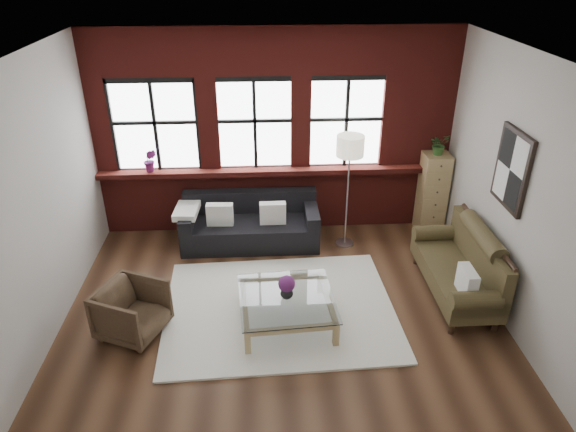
{
  "coord_description": "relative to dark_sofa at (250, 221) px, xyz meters",
  "views": [
    {
      "loc": [
        -0.23,
        -5.11,
        4.18
      ],
      "look_at": [
        0.1,
        0.6,
        1.15
      ],
      "focal_mm": 32.0,
      "sensor_mm": 36.0,
      "label": 1
    }
  ],
  "objects": [
    {
      "name": "floor",
      "position": [
        0.41,
        -1.9,
        -0.38
      ],
      "size": [
        5.5,
        5.5,
        0.0
      ],
      "primitive_type": "plane",
      "color": "#3A2315",
      "rests_on": "ground"
    },
    {
      "name": "ceiling",
      "position": [
        0.41,
        -1.9,
        2.82
      ],
      "size": [
        5.5,
        5.5,
        0.0
      ],
      "primitive_type": "plane",
      "rotation": [
        3.14,
        0.0,
        0.0
      ],
      "color": "white",
      "rests_on": "ground"
    },
    {
      "name": "wall_back",
      "position": [
        0.41,
        0.6,
        1.22
      ],
      "size": [
        5.5,
        0.0,
        5.5
      ],
      "primitive_type": "plane",
      "rotation": [
        1.57,
        0.0,
        0.0
      ],
      "color": "#AFACA3",
      "rests_on": "ground"
    },
    {
      "name": "wall_front",
      "position": [
        0.41,
        -4.4,
        1.22
      ],
      "size": [
        5.5,
        0.0,
        5.5
      ],
      "primitive_type": "plane",
      "rotation": [
        -1.57,
        0.0,
        0.0
      ],
      "color": "#AFACA3",
      "rests_on": "ground"
    },
    {
      "name": "wall_left",
      "position": [
        -2.34,
        -1.9,
        1.22
      ],
      "size": [
        0.0,
        5.0,
        5.0
      ],
      "primitive_type": "plane",
      "rotation": [
        1.57,
        0.0,
        1.57
      ],
      "color": "#AFACA3",
      "rests_on": "ground"
    },
    {
      "name": "wall_right",
      "position": [
        3.16,
        -1.9,
        1.22
      ],
      "size": [
        0.0,
        5.0,
        5.0
      ],
      "primitive_type": "plane",
      "rotation": [
        1.57,
        0.0,
        -1.57
      ],
      "color": "#AFACA3",
      "rests_on": "ground"
    },
    {
      "name": "brick_backwall",
      "position": [
        0.41,
        0.54,
        1.22
      ],
      "size": [
        5.5,
        0.12,
        3.2
      ],
      "primitive_type": null,
      "color": "maroon",
      "rests_on": "floor"
    },
    {
      "name": "sill_ledge",
      "position": [
        0.41,
        0.45,
        0.66
      ],
      "size": [
        5.5,
        0.3,
        0.08
      ],
      "primitive_type": "cube",
      "color": "maroon",
      "rests_on": "brick_backwall"
    },
    {
      "name": "window_left",
      "position": [
        -1.39,
        0.55,
        1.37
      ],
      "size": [
        1.38,
        0.1,
        1.5
      ],
      "primitive_type": null,
      "color": "black",
      "rests_on": "brick_backwall"
    },
    {
      "name": "window_mid",
      "position": [
        0.11,
        0.55,
        1.37
      ],
      "size": [
        1.38,
        0.1,
        1.5
      ],
      "primitive_type": null,
      "color": "black",
      "rests_on": "brick_backwall"
    },
    {
      "name": "window_right",
      "position": [
        1.51,
        0.55,
        1.37
      ],
      "size": [
        1.38,
        0.1,
        1.5
      ],
      "primitive_type": null,
      "color": "black",
      "rests_on": "brick_backwall"
    },
    {
      "name": "wall_poster",
      "position": [
        3.13,
        -1.6,
        1.47
      ],
      "size": [
        0.05,
        0.74,
        0.94
      ],
      "primitive_type": null,
      "color": "black",
      "rests_on": "wall_right"
    },
    {
      "name": "shag_rug",
      "position": [
        0.38,
        -1.71,
        -0.36
      ],
      "size": [
        3.01,
        2.4,
        0.03
      ],
      "primitive_type": "cube",
      "rotation": [
        0.0,
        0.0,
        0.04
      ],
      "color": "silver",
      "rests_on": "floor"
    },
    {
      "name": "dark_sofa",
      "position": [
        0.0,
        0.0,
        0.0
      ],
      "size": [
        2.1,
        0.85,
        0.76
      ],
      "primitive_type": null,
      "color": "black",
      "rests_on": "floor"
    },
    {
      "name": "pillow_a",
      "position": [
        -0.45,
        -0.1,
        0.19
      ],
      "size": [
        0.41,
        0.16,
        0.34
      ],
      "primitive_type": "cube",
      "rotation": [
        0.0,
        0.0,
        -0.04
      ],
      "color": "white",
      "rests_on": "dark_sofa"
    },
    {
      "name": "pillow_b",
      "position": [
        0.35,
        -0.1,
        0.19
      ],
      "size": [
        0.4,
        0.14,
        0.34
      ],
      "primitive_type": "cube",
      "rotation": [
        0.0,
        0.0,
        0.0
      ],
      "color": "white",
      "rests_on": "dark_sofa"
    },
    {
      "name": "vintage_settee",
      "position": [
        2.71,
        -1.51,
        0.1
      ],
      "size": [
        0.8,
        1.8,
        0.96
      ],
      "primitive_type": null,
      "color": "#40371D",
      "rests_on": "floor"
    },
    {
      "name": "pillow_settee",
      "position": [
        2.63,
        -2.06,
        0.21
      ],
      "size": [
        0.14,
        0.38,
        0.34
      ],
      "primitive_type": "cube",
      "rotation": [
        0.0,
        0.0,
        -0.0
      ],
      "color": "white",
      "rests_on": "vintage_settee"
    },
    {
      "name": "armchair",
      "position": [
        -1.39,
        -2.05,
        -0.05
      ],
      "size": [
        0.94,
        0.93,
        0.65
      ],
      "primitive_type": "imported",
      "rotation": [
        0.0,
        0.0,
        1.16
      ],
      "color": "#402F20",
      "rests_on": "floor"
    },
    {
      "name": "coffee_table",
      "position": [
        0.46,
        -1.96,
        -0.2
      ],
      "size": [
        1.22,
        1.22,
        0.38
      ],
      "primitive_type": null,
      "rotation": [
        0.0,
        0.0,
        0.07
      ],
      "color": "tan",
      "rests_on": "shag_rug"
    },
    {
      "name": "vase",
      "position": [
        0.46,
        -1.96,
        0.07
      ],
      "size": [
        0.2,
        0.2,
        0.16
      ],
      "primitive_type": "imported",
      "rotation": [
        0.0,
        0.0,
        0.33
      ],
      "color": "#B2B2B2",
      "rests_on": "coffee_table"
    },
    {
      "name": "flowers",
      "position": [
        0.46,
        -1.96,
        0.2
      ],
      "size": [
        0.21,
        0.21,
        0.21
      ],
      "primitive_type": "sphere",
      "color": "#6D256D",
      "rests_on": "vase"
    },
    {
      "name": "drawer_chest",
      "position": [
        2.93,
        0.29,
        0.28
      ],
      "size": [
        0.41,
        0.41,
        1.32
      ],
      "primitive_type": "cube",
      "color": "tan",
      "rests_on": "floor"
    },
    {
      "name": "potted_plant_top",
      "position": [
        2.93,
        0.29,
        1.1
      ],
      "size": [
        0.36,
        0.34,
        0.33
      ],
      "primitive_type": "imported",
      "rotation": [
        0.0,
        0.0,
        0.37
      ],
      "color": "#2D5923",
      "rests_on": "drawer_chest"
    },
    {
      "name": "floor_lamp",
      "position": [
        1.48,
        -0.12,
        0.59
      ],
      "size": [
        0.4,
        0.4,
        1.94
      ],
      "primitive_type": null,
      "color": "#A5A5A8",
      "rests_on": "floor"
    },
    {
      "name": "sill_plant",
      "position": [
        -1.5,
        0.42,
        0.88
      ],
      "size": [
        0.21,
        0.17,
        0.37
      ],
      "primitive_type": "imported",
      "rotation": [
        0.0,
        0.0,
        -0.02
      ],
      "color": "#6D256D",
      "rests_on": "sill_ledge"
    }
  ]
}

